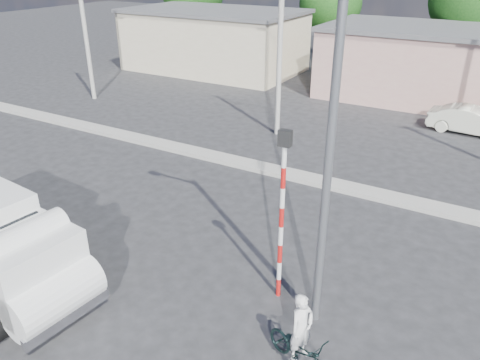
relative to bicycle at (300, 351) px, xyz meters
The scene contains 9 objects.
ground_plane 4.59m from the bicycle, behind, with size 120.00×120.00×0.00m, color #28282A.
median 9.50m from the bicycle, 118.72° to the left, with size 40.00×0.80×0.16m, color #99968E.
bicycle is the anchor object (origin of this frame).
cyclist 0.32m from the bicycle, ahead, with size 0.56×0.37×1.53m, color white.
car_cream 17.02m from the bicycle, 85.60° to the left, with size 1.33×3.82×1.26m, color #E8E9CC.
traffic_pole 3.13m from the bicycle, 126.74° to the left, with size 0.28×0.18×4.36m.
streetlight 4.78m from the bicycle, 105.51° to the left, with size 2.34×0.22×9.00m.
building_row 22.65m from the bicycle, 98.82° to the left, with size 37.80×7.30×4.44m.
utility_poles 12.91m from the bicycle, 96.07° to the left, with size 35.40×0.24×8.00m.
Camera 1 is at (7.04, -6.99, 7.68)m, focal length 35.00 mm.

